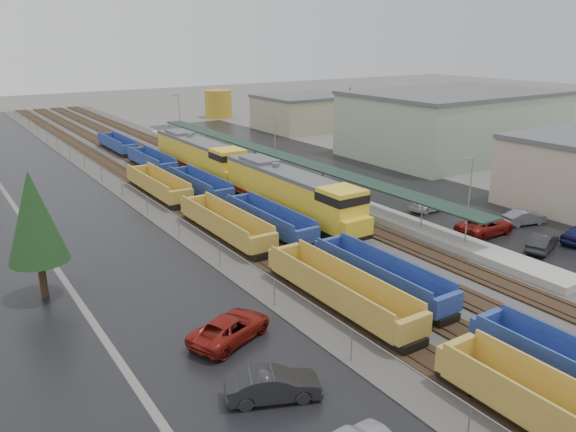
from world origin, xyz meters
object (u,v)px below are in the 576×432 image
(well_string_yellow, at_px, (340,292))
(storage_tank, at_px, (218,104))
(well_string_blue, at_px, (269,221))
(parked_car_east_a, at_px, (542,242))
(locomotive_trail, at_px, (200,156))
(parked_car_west_c, at_px, (230,328))
(parked_car_east_c, at_px, (431,204))
(parked_car_west_b, at_px, (273,385))
(parked_car_east_e, at_px, (524,218))
(parked_car_east_b, at_px, (485,226))
(locomotive_lead, at_px, (292,193))

(well_string_yellow, xyz_separation_m, storage_tank, (34.70, 86.35, 1.80))
(well_string_blue, bearing_deg, parked_car_east_a, -44.85)
(locomotive_trail, height_order, storage_tank, storage_tank)
(well_string_blue, xyz_separation_m, parked_car_west_c, (-11.99, -15.07, -0.33))
(well_string_yellow, xyz_separation_m, parked_car_west_c, (-7.99, 0.30, -0.39))
(locomotive_trail, height_order, well_string_yellow, locomotive_trail)
(parked_car_west_c, bearing_deg, parked_car_east_c, -90.41)
(well_string_blue, bearing_deg, parked_car_west_b, -121.19)
(parked_car_west_b, xyz_separation_m, parked_car_east_a, (29.61, 4.69, -0.05))
(parked_car_west_c, xyz_separation_m, parked_car_east_a, (28.70, -1.55, -0.03))
(well_string_yellow, bearing_deg, parked_car_east_a, -3.46)
(parked_car_east_a, relative_size, parked_car_east_e, 1.05)
(parked_car_east_b, bearing_deg, parked_car_east_e, -92.18)
(parked_car_west_b, bearing_deg, parked_car_east_c, -36.84)
(well_string_blue, bearing_deg, parked_car_east_b, -35.19)
(well_string_yellow, xyz_separation_m, parked_car_east_b, (20.09, 4.03, -0.34))
(parked_car_east_a, bearing_deg, parked_car_east_b, -11.32)
(locomotive_trail, relative_size, well_string_yellow, 0.27)
(well_string_blue, xyz_separation_m, parked_car_west_b, (-12.90, -21.31, -0.31))
(well_string_blue, distance_m, storage_tank, 77.35)
(locomotive_trail, xyz_separation_m, parked_car_west_c, (-15.99, -38.24, -1.83))
(parked_car_east_e, bearing_deg, well_string_yellow, 112.52)
(locomotive_lead, xyz_separation_m, parked_car_west_c, (-15.99, -17.24, -1.83))
(locomotive_lead, xyz_separation_m, well_string_yellow, (-8.00, -17.54, -1.44))
(locomotive_trail, bearing_deg, well_string_yellow, -101.73)
(parked_car_west_b, height_order, parked_car_west_c, parked_car_west_b)
(parked_car_east_c, bearing_deg, parked_car_east_e, -148.95)
(well_string_yellow, relative_size, parked_car_east_b, 13.46)
(parked_car_east_b, bearing_deg, parked_car_west_b, 109.53)
(well_string_blue, distance_m, parked_car_east_e, 24.48)
(storage_tank, xyz_separation_m, parked_car_west_c, (-42.68, -86.05, -2.19))
(parked_car_west_b, bearing_deg, parked_car_east_a, -58.23)
(locomotive_trail, bearing_deg, parked_car_east_e, -63.21)
(parked_car_west_b, relative_size, parked_car_east_b, 0.81)
(well_string_blue, bearing_deg, parked_car_west_c, -128.50)
(parked_car_east_b, bearing_deg, locomotive_lead, 42.37)
(well_string_yellow, height_order, well_string_blue, well_string_yellow)
(locomotive_lead, xyz_separation_m, parked_car_east_b, (12.09, -13.51, -1.79))
(parked_car_east_e, bearing_deg, parked_car_east_a, 150.16)
(parked_car_west_b, relative_size, parked_car_east_a, 1.07)
(locomotive_lead, distance_m, locomotive_trail, 21.00)
(locomotive_lead, bearing_deg, well_string_yellow, -114.52)
(parked_car_east_b, bearing_deg, parked_car_west_c, 98.12)
(parked_car_west_c, height_order, parked_car_east_e, parked_car_west_c)
(locomotive_lead, relative_size, well_string_blue, 0.21)
(parked_car_east_b, bearing_deg, locomotive_trail, 19.85)
(locomotive_lead, xyz_separation_m, parked_car_east_e, (17.56, -13.77, -1.90))
(storage_tank, xyz_separation_m, parked_car_east_e, (-9.14, -82.58, -2.26))
(parked_car_east_b, bearing_deg, storage_tank, -9.52)
(well_string_blue, bearing_deg, storage_tank, 66.61)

